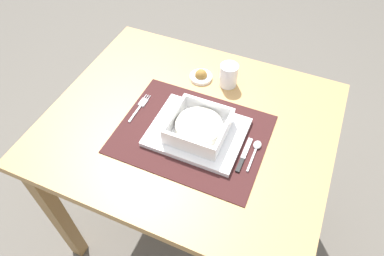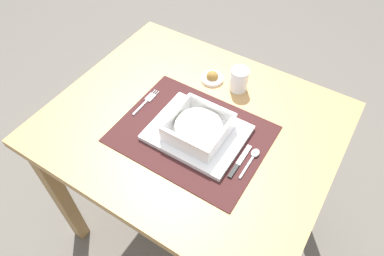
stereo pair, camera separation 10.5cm
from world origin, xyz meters
TOP-DOWN VIEW (x-y plane):
  - ground_plane at (0.00, 0.00)m, footprint 6.00×6.00m
  - dining_table at (0.00, 0.00)m, footprint 0.90×0.76m
  - placemat at (0.03, -0.05)m, footprint 0.46×0.35m
  - serving_plate at (0.04, -0.04)m, footprint 0.28×0.23m
  - porridge_bowl at (0.05, -0.04)m, footprint 0.17×0.17m
  - fork at (-0.17, -0.01)m, footprint 0.02×0.13m
  - spoon at (0.23, -0.02)m, footprint 0.02×0.12m
  - butter_knife at (0.20, -0.07)m, footprint 0.01×0.13m
  - drinking_glass at (0.05, 0.21)m, footprint 0.06×0.06m
  - condiment_saucer at (-0.04, 0.20)m, footprint 0.08×0.08m

SIDE VIEW (x-z plane):
  - ground_plane at x=0.00m, z-range 0.00..0.00m
  - dining_table at x=0.00m, z-range 0.26..0.98m
  - placemat at x=0.03m, z-range 0.73..0.73m
  - fork at x=-0.17m, z-range 0.73..0.73m
  - butter_knife at x=0.20m, z-range 0.73..0.73m
  - spoon at x=0.23m, z-range 0.73..0.74m
  - condiment_saucer at x=-0.04m, z-range 0.71..0.76m
  - serving_plate at x=0.04m, z-range 0.73..0.74m
  - drinking_glass at x=0.05m, z-range 0.72..0.80m
  - porridge_bowl at x=0.05m, z-range 0.74..0.80m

